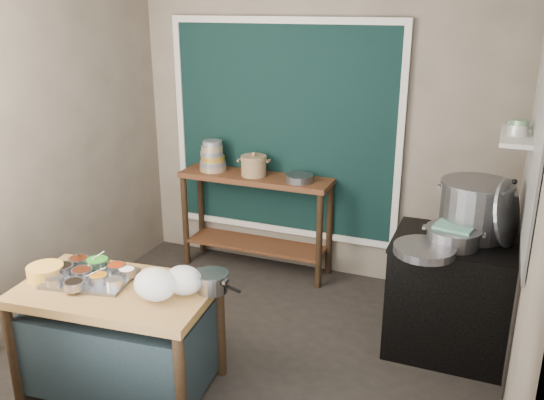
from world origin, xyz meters
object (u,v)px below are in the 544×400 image
at_px(condiment_tray, 90,278).
at_px(steamer, 453,237).
at_px(back_counter, 256,223).
at_px(stock_pot, 475,209).
at_px(utensil_cup, 217,166).
at_px(yellow_basin, 45,272).
at_px(stove_block, 454,298).
at_px(saucepan, 212,282).
at_px(ceramic_crock, 254,167).
at_px(prep_table, 120,338).

xyz_separation_m(condiment_tray, steamer, (2.17, 1.18, 0.18)).
distance_m(back_counter, stock_pot, 2.14).
relative_size(condiment_tray, utensil_cup, 3.64).
bearing_deg(yellow_basin, stove_block, 28.64).
height_order(saucepan, steamer, steamer).
bearing_deg(saucepan, ceramic_crock, 123.55).
distance_m(prep_table, ceramic_crock, 2.12).
height_order(yellow_basin, ceramic_crock, ceramic_crock).
bearing_deg(saucepan, stock_pot, 58.17).
relative_size(prep_table, condiment_tray, 2.32).
bearing_deg(utensil_cup, saucepan, -63.87).
relative_size(back_counter, saucepan, 6.56).
xyz_separation_m(stove_block, saucepan, (-1.40, -1.10, 0.39)).
distance_m(prep_table, steamer, 2.36).
relative_size(yellow_basin, saucepan, 1.07).
bearing_deg(prep_table, stock_pot, 29.30).
xyz_separation_m(saucepan, steamer, (1.36, 1.00, 0.13)).
bearing_deg(yellow_basin, prep_table, 7.38).
height_order(utensil_cup, steamer, utensil_cup).
distance_m(stove_block, yellow_basin, 2.87).
height_order(stock_pot, steamer, stock_pot).
distance_m(prep_table, back_counter, 2.03).
distance_m(stove_block, saucepan, 1.82).
xyz_separation_m(prep_table, stove_block, (2.00, 1.30, 0.05)).
bearing_deg(steamer, back_counter, 156.00).
xyz_separation_m(utensil_cup, ceramic_crock, (0.39, -0.02, 0.04)).
height_order(condiment_tray, steamer, steamer).
distance_m(prep_table, utensil_cup, 2.15).
bearing_deg(utensil_cup, prep_table, -81.52).
distance_m(utensil_cup, stock_pot, 2.44).
height_order(saucepan, ceramic_crock, ceramic_crock).
bearing_deg(stock_pot, ceramic_crock, 163.87).
relative_size(prep_table, back_counter, 0.86).
bearing_deg(utensil_cup, stock_pot, -13.95).
xyz_separation_m(stove_block, condiment_tray, (-2.21, -1.27, 0.34)).
bearing_deg(condiment_tray, back_counter, 81.13).
bearing_deg(ceramic_crock, saucepan, -74.39).
distance_m(back_counter, condiment_tray, 2.05).
distance_m(condiment_tray, saucepan, 0.83).
distance_m(back_counter, stove_block, 2.04).
xyz_separation_m(condiment_tray, yellow_basin, (-0.29, -0.09, 0.03)).
relative_size(back_counter, stock_pot, 2.80).
xyz_separation_m(yellow_basin, steamer, (2.45, 1.27, 0.15)).
bearing_deg(stock_pot, yellow_basin, -149.52).
height_order(ceramic_crock, steamer, ceramic_crock).
distance_m(condiment_tray, stock_pot, 2.70).
bearing_deg(back_counter, stove_block, -21.02).
bearing_deg(prep_table, yellow_basin, -178.29).
bearing_deg(back_counter, steamer, -24.00).
bearing_deg(saucepan, stove_block, 55.97).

